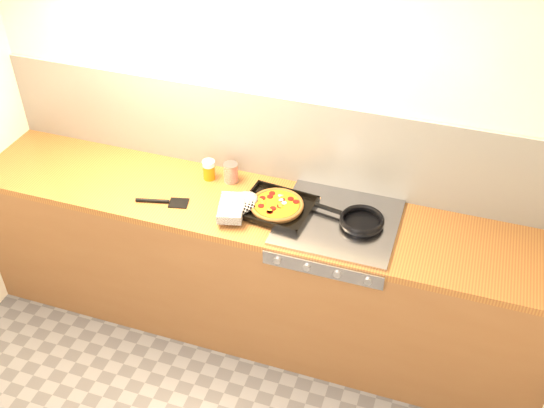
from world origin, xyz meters
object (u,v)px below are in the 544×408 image
(pizza_on_tray, at_px, (265,205))
(frying_pan, at_px, (361,221))
(tomato_can, at_px, (231,173))
(juice_glass, at_px, (209,170))

(pizza_on_tray, xyz_separation_m, frying_pan, (0.50, 0.04, -0.01))
(tomato_can, distance_m, juice_glass, 0.12)
(juice_glass, bearing_deg, frying_pan, -9.04)
(pizza_on_tray, height_order, frying_pan, pizza_on_tray)
(frying_pan, bearing_deg, tomato_can, 168.44)
(frying_pan, bearing_deg, juice_glass, 170.96)
(pizza_on_tray, relative_size, tomato_can, 4.32)
(juice_glass, bearing_deg, tomato_can, 6.92)
(tomato_can, bearing_deg, juice_glass, -173.08)
(pizza_on_tray, bearing_deg, juice_glass, 154.73)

